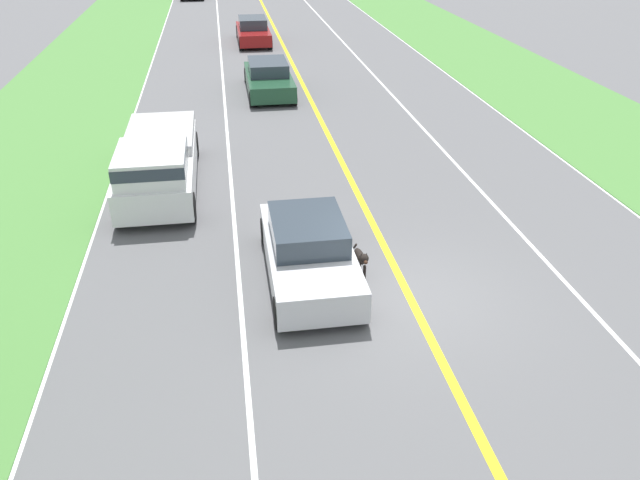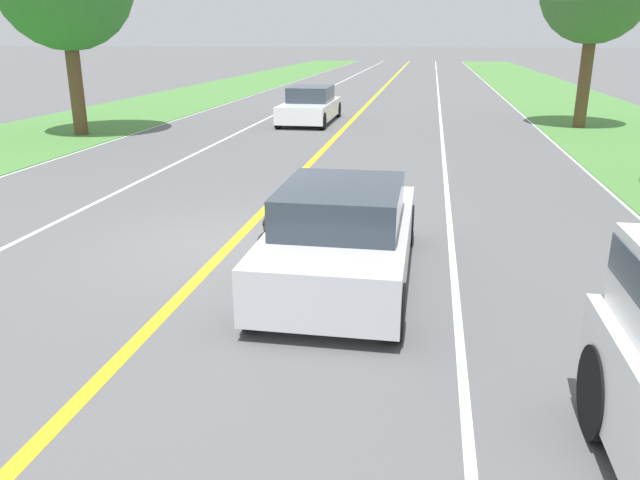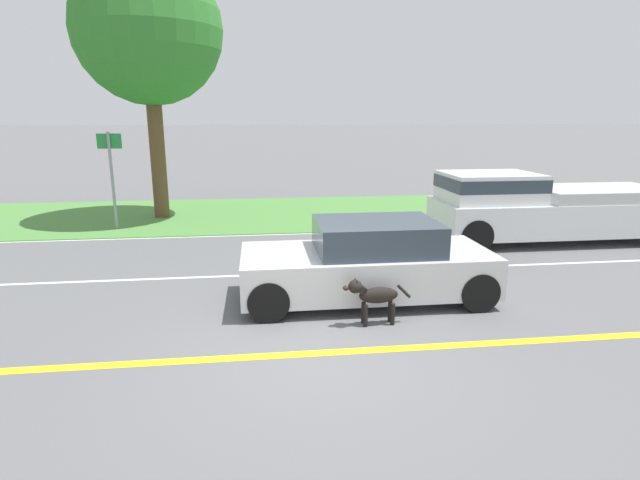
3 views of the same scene
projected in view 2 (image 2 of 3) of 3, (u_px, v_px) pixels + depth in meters
The scene contains 7 objects.
ground_plane at pixel (229, 247), 9.94m from camera, with size 400.00×400.00×0.00m, color #5B5B5E.
centre_divider_line at pixel (229, 246), 9.94m from camera, with size 0.18×160.00×0.01m, color yellow.
lane_dash_same_dir at pixel (453, 259), 9.37m from camera, with size 0.10×160.00×0.01m, color white.
lane_dash_oncoming at pixel (30, 235), 10.51m from camera, with size 0.10×160.00×0.01m, color white.
ego_car at pixel (342, 236), 8.39m from camera, with size 1.82×4.20×1.36m.
dog at pixel (266, 240), 8.78m from camera, with size 0.23×1.06×0.74m.
oncoming_car at pixel (310, 106), 24.20m from camera, with size 1.83×4.60×1.36m.
Camera 2 is at (3.04, -9.03, 3.19)m, focal length 35.00 mm.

